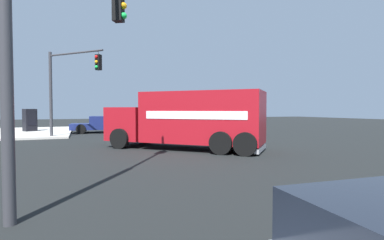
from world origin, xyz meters
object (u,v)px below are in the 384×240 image
(traffic_light_primary, at_px, (62,11))
(traffic_light_secondary, at_px, (67,79))
(vending_machine_red, at_px, (30,120))
(delivery_truck, at_px, (189,119))
(pickup_navy, at_px, (103,124))

(traffic_light_primary, relative_size, traffic_light_secondary, 1.08)
(vending_machine_red, bearing_deg, delivery_truck, -147.21)
(traffic_light_secondary, height_order, vending_machine_red, traffic_light_secondary)
(traffic_light_secondary, bearing_deg, pickup_navy, -29.04)
(delivery_truck, bearing_deg, traffic_light_primary, 140.49)
(traffic_light_primary, bearing_deg, vending_machine_red, 10.30)
(pickup_navy, bearing_deg, vending_machine_red, 70.67)
(delivery_truck, bearing_deg, traffic_light_secondary, 38.43)
(delivery_truck, xyz_separation_m, vending_machine_red, (13.91, 8.96, -0.39))
(traffic_light_primary, xyz_separation_m, traffic_light_secondary, (13.71, 0.53, -0.15))
(vending_machine_red, bearing_deg, pickup_navy, -109.33)
(pickup_navy, xyz_separation_m, vending_machine_red, (2.00, 5.71, 0.34))
(vending_machine_red, bearing_deg, traffic_light_secondary, -154.41)
(traffic_light_primary, bearing_deg, traffic_light_secondary, 2.21)
(pickup_navy, relative_size, vending_machine_red, 2.89)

